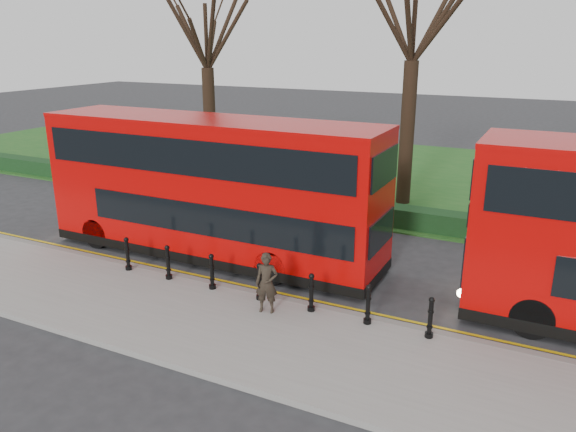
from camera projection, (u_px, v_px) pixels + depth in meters
The scene contains 12 objects.
ground at pixel (249, 279), 17.01m from camera, with size 120.00×120.00×0.00m, color #28282B.
pavement at pixel (191, 319), 14.42m from camera, with size 60.00×4.00×0.15m, color gray.
kerb at pixel (232, 289), 16.13m from camera, with size 60.00×0.25×0.16m, color slate.
grass_verge at pixel (391, 174), 29.81m from camera, with size 60.00×18.00×0.06m, color #1C511B.
hedge at pixel (333, 208), 22.69m from camera, with size 60.00×0.90×0.80m, color black.
yellow_line_outer at pixel (237, 287), 16.41m from camera, with size 60.00×0.10×0.01m, color yellow.
yellow_line_inner at pixel (241, 285), 16.58m from camera, with size 60.00×0.10×0.01m, color yellow.
tree_left at pixel (206, 29), 26.69m from camera, with size 6.48×6.48×10.13m.
tree_mid at pixel (415, 9), 22.26m from camera, with size 7.08×7.08×11.06m.
bollard_row at pixel (259, 282), 15.19m from camera, with size 9.38×0.15×1.00m.
bus_lead at pixel (211, 189), 18.13m from camera, with size 11.47×2.63×4.57m.
pedestrian at pixel (267, 283), 14.41m from camera, with size 0.59×0.39×1.61m, color black.
Camera 1 is at (7.97, -13.49, 6.98)m, focal length 35.00 mm.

